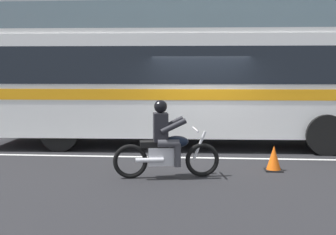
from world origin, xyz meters
name	(u,v)px	position (x,y,z in m)	size (l,w,h in m)	color
ground_plane	(200,153)	(0.00, 0.00, 0.00)	(60.00, 60.00, 0.00)	black
sidewalk_curb	(201,125)	(0.00, 5.10, 0.07)	(28.00, 3.80, 0.15)	#A39E93
lane_center_stripe	(200,158)	(0.00, -0.60, 0.00)	(26.60, 0.14, 0.01)	silver
transit_bus	(199,80)	(-0.07, 1.19, 1.88)	(11.89, 2.97, 3.22)	white
motorcycle_with_rider	(166,145)	(-0.69, -2.61, 0.66)	(2.12, 0.73, 1.56)	black
traffic_cone	(274,159)	(1.57, -1.84, 0.26)	(0.36, 0.36, 0.55)	#EA590F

